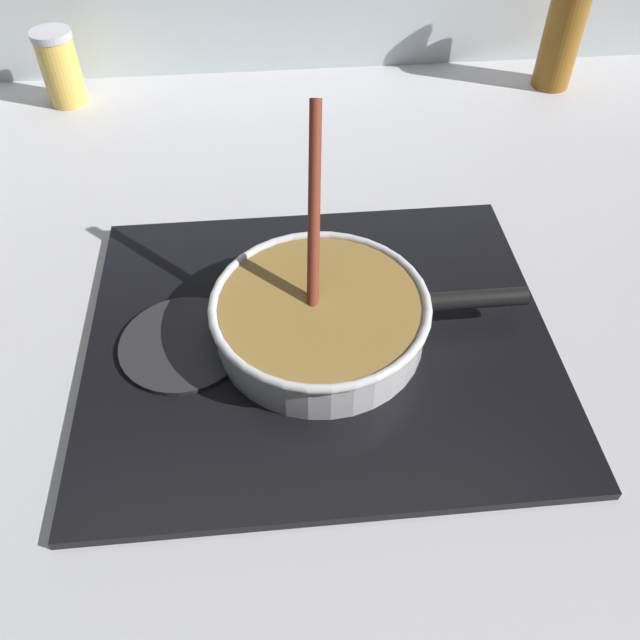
{
  "coord_description": "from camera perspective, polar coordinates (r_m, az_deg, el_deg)",
  "views": [
    {
      "loc": [
        0.04,
        -0.48,
        0.6
      ],
      "look_at": [
        0.09,
        0.05,
        0.04
      ],
      "focal_mm": 36.74,
      "sensor_mm": 36.0,
      "label": 1
    }
  ],
  "objects": [
    {
      "name": "hob_plate",
      "position": [
        0.8,
        0.0,
        -1.65
      ],
      "size": [
        0.56,
        0.48,
        0.01
      ],
      "primitive_type": "cube",
      "color": "black",
      "rests_on": "ground"
    },
    {
      "name": "burner_ring",
      "position": [
        0.79,
        -0.0,
        -1.17
      ],
      "size": [
        0.18,
        0.18,
        0.01
      ],
      "primitive_type": "torus",
      "color": "#592D0C",
      "rests_on": "hob_plate"
    },
    {
      "name": "oil_bottle",
      "position": [
        1.37,
        20.47,
        22.61
      ],
      "size": [
        0.07,
        0.07,
        0.26
      ],
      "color": "#8C5919",
      "rests_on": "ground"
    },
    {
      "name": "cooking_pan",
      "position": [
        0.77,
        0.11,
        0.31
      ],
      "size": [
        0.38,
        0.26,
        0.25
      ],
      "color": "silver",
      "rests_on": "hob_plate"
    },
    {
      "name": "spare_burner",
      "position": [
        0.8,
        -11.81,
        -2.01
      ],
      "size": [
        0.15,
        0.15,
        0.01
      ],
      "primitive_type": "cylinder",
      "color": "#262628",
      "rests_on": "hob_plate"
    },
    {
      "name": "ground",
      "position": [
        0.79,
        -6.22,
        -6.17
      ],
      "size": [
        2.4,
        1.6,
        0.04
      ],
      "primitive_type": "cube",
      "color": "#B7B7BC"
    },
    {
      "name": "condiment_jar",
      "position": [
        1.34,
        -21.69,
        19.75
      ],
      "size": [
        0.07,
        0.07,
        0.13
      ],
      "color": "gold",
      "rests_on": "ground"
    }
  ]
}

